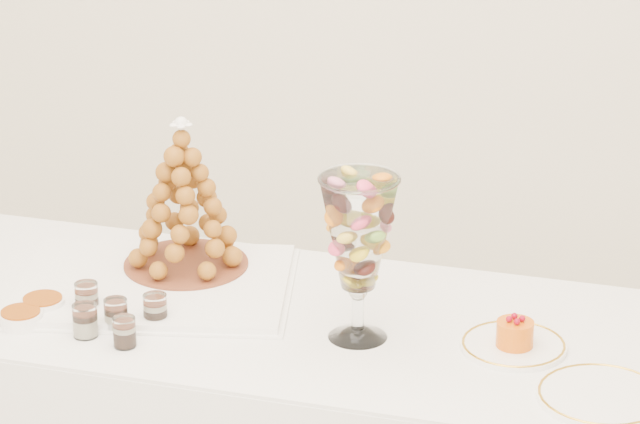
# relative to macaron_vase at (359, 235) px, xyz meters

# --- Properties ---
(lace_tray) EXTENTS (0.68, 0.56, 0.02)m
(lace_tray) POSITION_rel_macaron_vase_xyz_m (-0.51, 0.13, -0.23)
(lace_tray) COLOR white
(lace_tray) RESTS_ON buffet_table
(macaron_vase) EXTENTS (0.17, 0.17, 0.37)m
(macaron_vase) POSITION_rel_macaron_vase_xyz_m (0.00, 0.00, 0.00)
(macaron_vase) COLOR white
(macaron_vase) RESTS_ON buffet_table
(cake_plate) EXTENTS (0.23, 0.23, 0.01)m
(cake_plate) POSITION_rel_macaron_vase_xyz_m (0.34, 0.02, -0.23)
(cake_plate) COLOR white
(cake_plate) RESTS_ON buffet_table
(spare_plate) EXTENTS (0.26, 0.26, 0.01)m
(spare_plate) POSITION_rel_macaron_vase_xyz_m (0.53, -0.16, -0.23)
(spare_plate) COLOR white
(spare_plate) RESTS_ON buffet_table
(verrine_a) EXTENTS (0.07, 0.07, 0.07)m
(verrine_a) POSITION_rel_macaron_vase_xyz_m (-0.62, -0.02, -0.20)
(verrine_a) COLOR white
(verrine_a) RESTS_ON buffet_table
(verrine_b) EXTENTS (0.06, 0.06, 0.07)m
(verrine_b) POSITION_rel_macaron_vase_xyz_m (-0.52, -0.08, -0.20)
(verrine_b) COLOR white
(verrine_b) RESTS_ON buffet_table
(verrine_c) EXTENTS (0.06, 0.06, 0.07)m
(verrine_c) POSITION_rel_macaron_vase_xyz_m (-0.45, -0.04, -0.20)
(verrine_c) COLOR white
(verrine_c) RESTS_ON buffet_table
(verrine_d) EXTENTS (0.07, 0.07, 0.07)m
(verrine_d) POSITION_rel_macaron_vase_xyz_m (-0.58, -0.13, -0.20)
(verrine_d) COLOR white
(verrine_d) RESTS_ON buffet_table
(verrine_e) EXTENTS (0.06, 0.06, 0.07)m
(verrine_e) POSITION_rel_macaron_vase_xyz_m (-0.48, -0.16, -0.21)
(verrine_e) COLOR white
(verrine_e) RESTS_ON buffet_table
(ramekin_back) EXTENTS (0.10, 0.10, 0.03)m
(ramekin_back) POSITION_rel_macaron_vase_xyz_m (-0.71, -0.04, -0.22)
(ramekin_back) COLOR white
(ramekin_back) RESTS_ON buffet_table
(ramekin_front) EXTENTS (0.10, 0.10, 0.03)m
(ramekin_front) POSITION_rel_macaron_vase_xyz_m (-0.74, -0.11, -0.22)
(ramekin_front) COLOR white
(ramekin_front) RESTS_ON buffet_table
(croquembouche) EXTENTS (0.30, 0.30, 0.37)m
(croquembouche) POSITION_rel_macaron_vase_xyz_m (-0.47, 0.24, -0.04)
(croquembouche) COLOR brown
(croquembouche) RESTS_ON lace_tray
(mousse_cake) EXTENTS (0.08, 0.08, 0.07)m
(mousse_cake) POSITION_rel_macaron_vase_xyz_m (0.34, 0.01, -0.20)
(mousse_cake) COLOR #DE5C0A
(mousse_cake) RESTS_ON cake_plate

